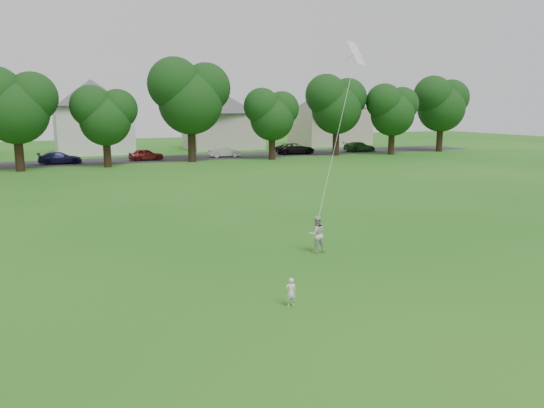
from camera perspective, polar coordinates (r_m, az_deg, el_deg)
name	(u,v)px	position (r m, az deg, el deg)	size (l,w,h in m)	color
ground	(303,290)	(16.11, 3.40, -9.22)	(160.00, 160.00, 0.00)	#175B14
street	(107,161)	(56.08, -17.36, 4.43)	(90.00, 7.00, 0.01)	#2D2D30
toddler	(291,292)	(14.71, 2.04, -9.46)	(0.30, 0.20, 0.82)	silver
older_boy	(316,234)	(19.96, 4.80, -3.26)	(0.68, 0.53, 1.41)	beige
kite	(337,136)	(20.91, 7.03, 7.26)	(1.97, 1.42, 7.40)	white
tree_row	(139,99)	(51.15, -14.10, 10.93)	(81.12, 8.15, 10.96)	black
parked_cars	(122,155)	(55.24, -15.82, 5.05)	(62.84, 2.45, 1.26)	black
house_row	(84,110)	(65.66, -19.55, 9.53)	(77.89, 14.07, 10.45)	silver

